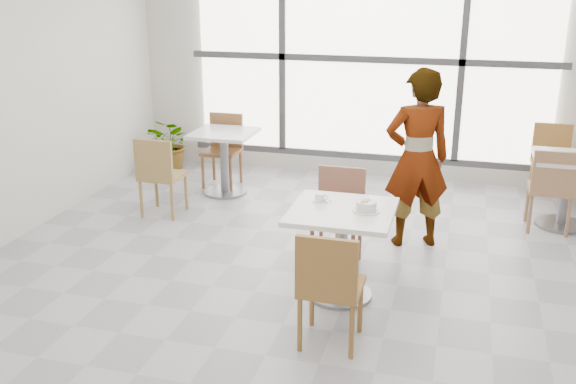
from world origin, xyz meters
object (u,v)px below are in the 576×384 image
(chair_near, at_px, (329,283))
(person, at_px, (417,159))
(bg_table_right, at_px, (567,181))
(bg_chair_right_near, at_px, (552,185))
(bg_chair_left_far, at_px, (224,145))
(bg_chair_right_far, at_px, (551,157))
(oatmeal_bowl, at_px, (366,206))
(main_table, at_px, (341,236))
(bg_chair_left_near, at_px, (159,172))
(coffee_cup, at_px, (320,198))
(plant_left, at_px, (172,144))
(bg_table_left, at_px, (224,154))
(chair_far, at_px, (339,210))

(chair_near, distance_m, person, 2.10)
(bg_table_right, xyz_separation_m, bg_chair_right_near, (-0.17, -0.22, 0.01))
(bg_table_right, bearing_deg, bg_chair_left_far, 173.76)
(bg_table_right, distance_m, bg_chair_right_far, 0.89)
(bg_table_right, bearing_deg, oatmeal_bowl, -129.02)
(main_table, distance_m, bg_chair_left_near, 2.57)
(coffee_cup, xyz_separation_m, plant_left, (-2.66, 2.85, -0.43))
(bg_chair_left_far, xyz_separation_m, bg_chair_right_far, (3.82, 0.46, 0.00))
(bg_table_right, bearing_deg, bg_chair_right_near, -127.56)
(bg_chair_right_near, bearing_deg, person, 27.20)
(coffee_cup, relative_size, plant_left, 0.23)
(bg_table_left, distance_m, bg_chair_left_far, 0.38)
(bg_chair_left_near, distance_m, plant_left, 1.81)
(chair_near, relative_size, bg_chair_right_near, 1.00)
(chair_near, xyz_separation_m, bg_table_left, (-1.89, 2.98, -0.01))
(bg_chair_left_near, bearing_deg, bg_chair_right_far, -157.02)
(bg_chair_right_far, bearing_deg, chair_near, -115.20)
(oatmeal_bowl, xyz_separation_m, bg_chair_right_near, (1.56, 1.92, -0.29))
(chair_near, bearing_deg, coffee_cup, -73.35)
(chair_near, distance_m, coffee_cup, 0.99)
(plant_left, bearing_deg, bg_chair_right_far, 0.46)
(bg_chair_right_far, bearing_deg, bg_chair_right_near, -95.31)
(coffee_cup, distance_m, bg_chair_right_near, 2.66)
(main_table, bearing_deg, bg_chair_right_far, 58.46)
(bg_chair_right_far, bearing_deg, plant_left, -179.54)
(chair_near, bearing_deg, chair_far, -81.40)
(bg_table_right, bearing_deg, bg_chair_left_near, -168.50)
(bg_table_right, height_order, bg_chair_right_near, bg_chair_right_near)
(bg_chair_right_far, bearing_deg, oatmeal_bowl, -118.89)
(chair_near, height_order, coffee_cup, chair_near)
(chair_far, bearing_deg, coffee_cup, -96.41)
(bg_table_right, bearing_deg, bg_chair_right_far, 94.19)
(main_table, height_order, oatmeal_bowl, oatmeal_bowl)
(oatmeal_bowl, xyz_separation_m, plant_left, (-3.05, 2.98, -0.45))
(chair_near, bearing_deg, plant_left, -52.04)
(oatmeal_bowl, relative_size, bg_table_right, 0.28)
(person, bearing_deg, bg_table_left, -43.35)
(oatmeal_bowl, height_order, bg_chair_right_far, bg_chair_right_far)
(oatmeal_bowl, bearing_deg, bg_chair_left_far, 130.05)
(chair_far, xyz_separation_m, bg_chair_right_far, (2.00, 2.38, 0.00))
(chair_far, relative_size, bg_chair_left_near, 1.00)
(bg_table_left, bearing_deg, bg_table_right, -1.15)
(coffee_cup, height_order, plant_left, coffee_cup)
(bg_chair_left_near, distance_m, bg_chair_right_near, 4.01)
(chair_near, relative_size, coffee_cup, 5.47)
(main_table, distance_m, chair_near, 0.78)
(chair_near, xyz_separation_m, coffee_cup, (-0.27, 0.91, 0.28))
(main_table, bearing_deg, chair_near, -85.02)
(bg_table_left, relative_size, plant_left, 1.09)
(bg_table_left, xyz_separation_m, bg_chair_left_far, (-0.14, 0.35, 0.01))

